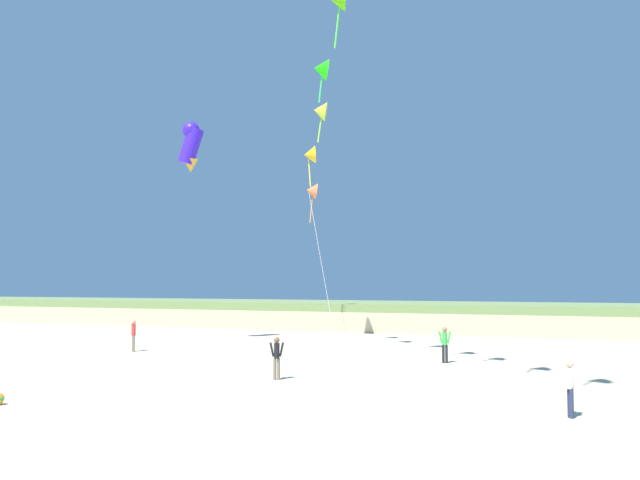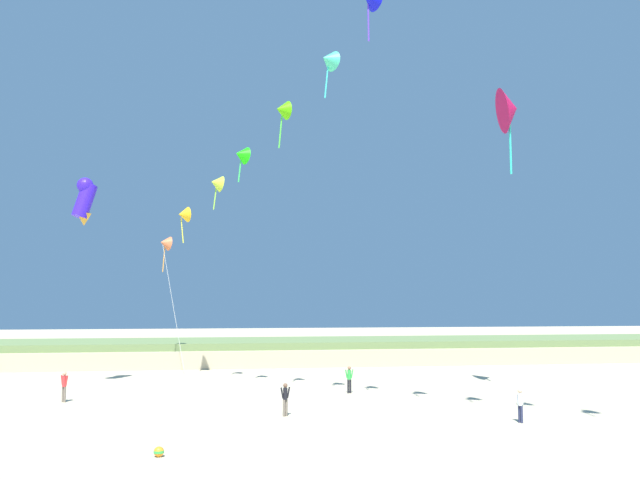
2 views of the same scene
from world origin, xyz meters
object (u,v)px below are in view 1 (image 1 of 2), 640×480
object	(u,v)px
person_near_left	(445,342)
person_far_left	(277,355)
large_kite_low_lead	(191,145)
person_near_right	(570,384)
person_mid_center	(133,333)

from	to	relation	value
person_near_left	person_far_left	size ratio (longest dim) A/B	1.03
person_far_left	large_kite_low_lead	bearing A→B (deg)	134.49
person_near_right	person_mid_center	distance (m)	23.79
person_near_right	large_kite_low_lead	world-z (taller)	large_kite_low_lead
person_near_right	person_mid_center	size ratio (longest dim) A/B	0.92
person_mid_center	person_near_right	bearing A→B (deg)	-24.21
person_near_left	large_kite_low_lead	distance (m)	20.14
person_near_right	large_kite_low_lead	bearing A→B (deg)	145.20
person_far_left	large_kite_low_lead	distance (m)	19.98
person_near_right	large_kite_low_lead	distance (m)	28.94
person_near_left	person_far_left	world-z (taller)	person_near_left
person_near_left	person_near_right	bearing A→B (deg)	-62.64
person_near_left	person_mid_center	xyz separation A→B (m)	(-16.04, -1.18, 0.03)
person_near_left	person_near_right	size ratio (longest dim) A/B	1.05
person_near_left	person_far_left	bearing A→B (deg)	-121.47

